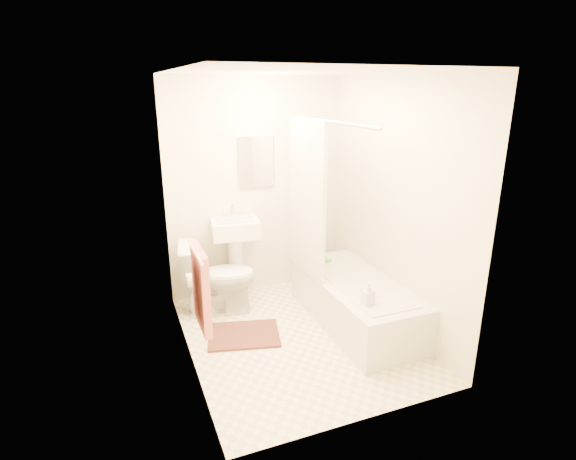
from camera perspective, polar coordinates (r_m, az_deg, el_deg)
name	(u,v)px	position (r m, az deg, el deg)	size (l,w,h in m)	color
floor	(298,337)	(4.41, 1.23, -13.42)	(2.40, 2.40, 0.00)	beige
ceiling	(300,71)	(3.77, 1.49, 19.55)	(2.40, 2.40, 0.00)	white
wall_back	(256,189)	(5.01, -4.02, 5.28)	(2.00, 0.02, 2.40)	beige
wall_left	(183,229)	(3.67, -13.21, 0.09)	(0.02, 2.40, 2.40)	beige
wall_right	(395,206)	(4.40, 13.46, 3.03)	(0.02, 2.40, 2.40)	beige
mirror	(256,162)	(4.94, -4.03, 8.63)	(0.40, 0.03, 0.55)	white
curtain_rod	(327,121)	(3.99, 4.94, 13.65)	(0.03, 0.03, 1.70)	silver
shower_curtain	(307,198)	(4.48, 2.40, 4.03)	(0.04, 0.80, 1.55)	silver
towel_bar	(194,251)	(3.47, -11.79, -2.58)	(0.02, 0.02, 0.60)	silver
towel	(201,289)	(3.60, -11.00, -7.31)	(0.06, 0.45, 0.66)	#CC7266
toilet_paper	(193,280)	(3.96, -11.97, -6.20)	(0.12, 0.12, 0.11)	white
toilet	(218,278)	(4.75, -8.86, -6.01)	(0.44, 0.78, 0.76)	white
sink	(236,255)	(5.01, -6.63, -3.22)	(0.51, 0.41, 1.00)	white
bathtub	(355,302)	(4.60, 8.52, -8.99)	(0.71, 1.62, 0.46)	silver
bath_mat	(244,335)	(4.44, -5.63, -13.10)	(0.67, 0.50, 0.02)	#563224
soap_bottle	(368,294)	(4.00, 10.14, -8.00)	(0.09, 0.10, 0.21)	white
scrub_brush	(322,259)	(4.95, 4.35, -3.69)	(0.07, 0.22, 0.04)	green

